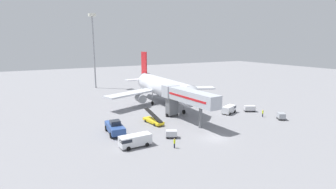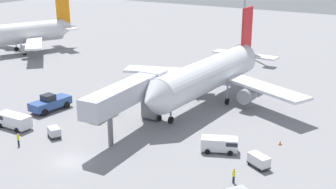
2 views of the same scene
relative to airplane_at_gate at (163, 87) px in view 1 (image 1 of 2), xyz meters
name	(u,v)px [view 1 (image 1 of 2)]	position (x,y,z in m)	size (l,w,h in m)	color
ground_plane	(216,138)	(-4.22, -28.69, -4.96)	(300.00, 300.00, 0.00)	gray
airplane_at_gate	(163,87)	(0.00, 0.00, 0.00)	(34.29, 35.78, 14.45)	silver
jet_bridge	(186,97)	(-3.45, -17.17, 0.63)	(4.41, 17.35, 7.46)	#B2B7C1
pushback_tug	(115,127)	(-19.68, -17.13, -3.70)	(3.37, 6.98, 2.72)	#2D4C8E
belt_loader_truck	(153,120)	(-10.35, -14.94, -4.21)	(2.57, 6.13, 2.96)	yellow
service_van_mid_center	(229,109)	(9.97, -16.55, -3.87)	(4.96, 3.59, 1.88)	silver
service_van_mid_left	(134,140)	(-18.87, -25.10, -3.79)	(5.52, 2.46, 2.03)	silver
baggage_cart_outer_right	(250,108)	(15.63, -17.96, -4.11)	(3.05, 2.49, 1.53)	#38383D
baggage_cart_far_right	(171,134)	(-11.26, -24.49, -4.17)	(2.45, 2.18, 1.42)	#38383D
baggage_cart_outer_left	(281,116)	(16.65, -26.58, -4.10)	(2.37, 2.53, 1.55)	#38383D
ground_crew_worker_foreground	(263,113)	(14.67, -22.99, -4.01)	(0.44, 0.44, 1.78)	#1E2333
ground_crew_worker_midground	(174,143)	(-13.21, -28.93, -4.05)	(0.44, 0.44, 1.70)	#1E2333
safety_cone_alpha	(109,124)	(-19.23, -11.27, -4.64)	(0.42, 0.42, 0.65)	black
safety_cone_bravo	(230,104)	(15.75, -10.48, -4.64)	(0.41, 0.41, 0.63)	black
apron_light_mast	(93,38)	(-9.83, 37.14, 14.14)	(2.40, 2.40, 27.87)	#93969B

